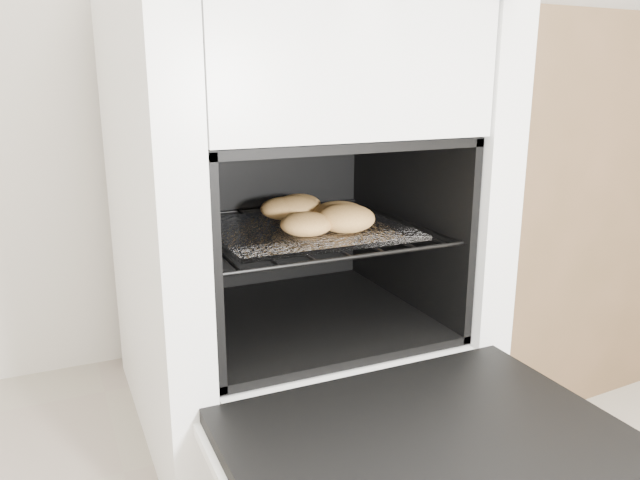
{
  "coord_description": "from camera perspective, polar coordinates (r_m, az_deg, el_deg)",
  "views": [
    {
      "loc": [
        -0.42,
        -0.07,
        0.74
      ],
      "look_at": [
        0.05,
        0.97,
        0.44
      ],
      "focal_mm": 35.0,
      "sensor_mm": 36.0,
      "label": 1
    }
  ],
  "objects": [
    {
      "name": "stove",
      "position": [
        1.31,
        -2.87,
        3.95
      ],
      "size": [
        0.66,
        0.73,
        1.01
      ],
      "color": "white",
      "rests_on": "ground"
    },
    {
      "name": "oven_rack",
      "position": [
        1.26,
        -1.64,
        0.98
      ],
      "size": [
        0.48,
        0.46,
        0.01
      ],
      "color": "black",
      "rests_on": "stove"
    },
    {
      "name": "foil_sheet",
      "position": [
        1.24,
        -1.25,
        1.06
      ],
      "size": [
        0.37,
        0.33,
        0.01
      ],
      "primitive_type": "cube",
      "color": "white",
      "rests_on": "oven_rack"
    },
    {
      "name": "counter",
      "position": [
        1.8,
        20.8,
        4.08
      ],
      "size": [
        0.9,
        0.63,
        0.87
      ],
      "primitive_type": "cube",
      "rotation": [
        0.0,
        0.0,
        0.06
      ],
      "color": "brown",
      "rests_on": "ground"
    },
    {
      "name": "baked_rolls",
      "position": [
        1.25,
        -0.64,
        2.54
      ],
      "size": [
        0.23,
        0.32,
        0.05
      ],
      "color": "tan",
      "rests_on": "foil_sheet"
    },
    {
      "name": "oven_door",
      "position": [
        0.96,
        10.29,
        -18.55
      ],
      "size": [
        0.59,
        0.46,
        0.04
      ],
      "color": "black",
      "rests_on": "stove"
    }
  ]
}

